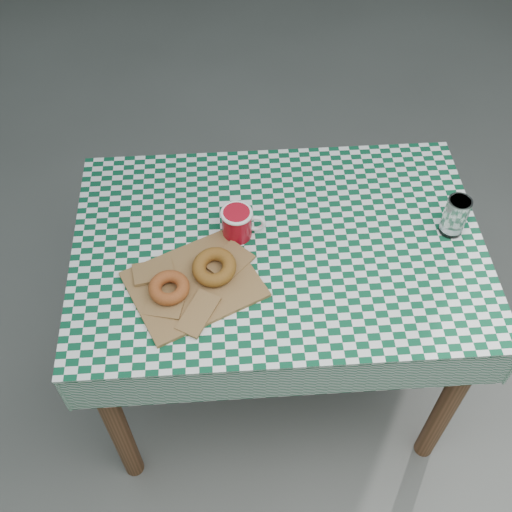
{
  "coord_description": "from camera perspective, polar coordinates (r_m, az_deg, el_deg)",
  "views": [
    {
      "loc": [
        -0.17,
        -1.03,
        2.04
      ],
      "look_at": [
        -0.04,
        -0.05,
        0.79
      ],
      "focal_mm": 43.66,
      "sensor_mm": 36.0,
      "label": 1
    }
  ],
  "objects": [
    {
      "name": "ground",
      "position": [
        2.29,
        0.94,
        -11.21
      ],
      "size": [
        60.0,
        60.0,
        0.0
      ],
      "primitive_type": "plane",
      "color": "#51514C",
      "rests_on": "ground"
    },
    {
      "name": "bagel_back",
      "position": [
        1.57,
        -3.85,
        -1.02
      ],
      "size": [
        0.16,
        0.16,
        0.04
      ],
      "primitive_type": "torus",
      "rotation": [
        0.0,
        0.0,
        -0.75
      ],
      "color": "brown",
      "rests_on": "paper_bag"
    },
    {
      "name": "drinking_glass",
      "position": [
        1.73,
        17.78,
        3.52
      ],
      "size": [
        0.08,
        0.08,
        0.12
      ],
      "primitive_type": "cylinder",
      "rotation": [
        0.0,
        0.0,
        -0.42
      ],
      "color": "white",
      "rests_on": "tablecloth"
    },
    {
      "name": "tablecloth",
      "position": [
        1.67,
        2.1,
        1.05
      ],
      "size": [
        1.15,
        0.81,
        0.01
      ],
      "primitive_type": "cube",
      "rotation": [
        0.0,
        0.0,
        -0.06
      ],
      "color": "#0B472B",
      "rests_on": "table"
    },
    {
      "name": "bagel_front",
      "position": [
        1.55,
        -7.97,
        -2.89
      ],
      "size": [
        0.12,
        0.12,
        0.03
      ],
      "primitive_type": "torus",
      "rotation": [
        0.0,
        0.0,
        -0.14
      ],
      "color": "#A14C21",
      "rests_on": "paper_bag"
    },
    {
      "name": "paper_bag",
      "position": [
        1.58,
        -5.7,
        -2.53
      ],
      "size": [
        0.38,
        0.34,
        0.02
      ],
      "primitive_type": "cube",
      "rotation": [
        0.0,
        0.0,
        0.38
      ],
      "color": "olive",
      "rests_on": "tablecloth"
    },
    {
      "name": "coffee_mug",
      "position": [
        1.65,
        -1.76,
        3.01
      ],
      "size": [
        0.18,
        0.18,
        0.09
      ],
      "primitive_type": null,
      "rotation": [
        0.0,
        0.0,
        -0.13
      ],
      "color": "#A10A19",
      "rests_on": "tablecloth"
    },
    {
      "name": "table",
      "position": [
        1.97,
        1.78,
        -5.93
      ],
      "size": [
        1.12,
        0.79,
        0.75
      ],
      "primitive_type": "cube",
      "rotation": [
        0.0,
        0.0,
        -0.06
      ],
      "color": "#54331C",
      "rests_on": "ground"
    }
  ]
}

